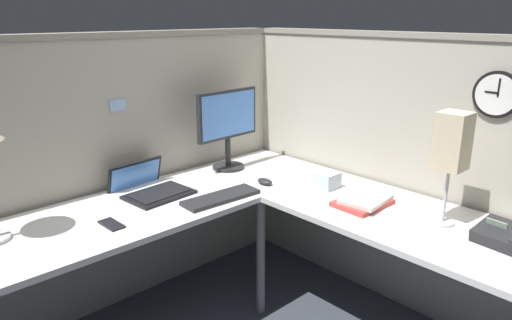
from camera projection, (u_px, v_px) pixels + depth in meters
cubicle_wall_back at (108, 175)px, 2.70m from camera, size 2.57×0.12×1.58m
cubicle_wall_right at (401, 173)px, 2.72m from camera, size 0.12×2.37×1.58m
desk at (245, 242)px, 2.26m from camera, size 2.35×2.15×0.73m
monitor at (228, 123)px, 2.93m from camera, size 0.46×0.20×0.50m
laptop at (148, 188)px, 2.61m from camera, size 0.37×0.41×0.22m
keyboard at (221, 197)px, 2.51m from camera, size 0.44×0.16×0.02m
computer_mouse at (265, 181)px, 2.73m from camera, size 0.06×0.10×0.03m
cell_phone at (112, 224)px, 2.20m from camera, size 0.07×0.15×0.01m
office_phone at (504, 236)px, 2.01m from camera, size 0.21×0.22×0.11m
book_stack at (364, 201)px, 2.43m from camera, size 0.30×0.23×0.04m
desk_lamp_paper at (452, 144)px, 2.11m from camera, size 0.13×0.13×0.53m
tissue_box at (327, 180)px, 2.67m from camera, size 0.12×0.12×0.09m
wall_clock at (497, 94)px, 2.20m from camera, size 0.04×0.22×0.22m
pinned_note_leftmost at (118, 105)px, 2.59m from camera, size 0.10×0.00×0.07m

